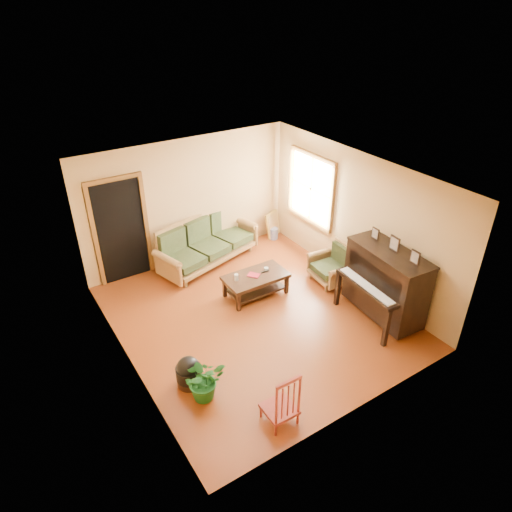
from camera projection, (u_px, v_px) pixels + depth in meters
floor at (255, 316)px, 8.12m from camera, size 5.00×5.00×0.00m
doorway at (121, 232)px, 8.72m from camera, size 1.08×0.16×2.05m
window at (311, 189)px, 9.33m from camera, size 0.12×1.36×1.46m
sofa at (208, 242)px, 9.47m from camera, size 2.42×1.51×0.96m
coffee_table at (256, 285)px, 8.59m from camera, size 1.20×0.66×0.43m
armchair at (331, 265)px, 8.89m from camera, size 0.81×0.84×0.78m
piano at (385, 285)px, 7.81m from camera, size 1.00×1.56×1.32m
footstool at (189, 375)px, 6.65m from camera, size 0.38×0.38×0.36m
red_chair at (280, 397)px, 5.95m from camera, size 0.42×0.46×0.89m
leaning_frame at (273, 224)px, 10.58m from camera, size 0.47×0.28×0.63m
ceramic_crock at (273, 233)px, 10.57m from camera, size 0.27×0.27×0.26m
potted_plant at (204, 379)px, 6.37m from camera, size 0.62×0.54×0.65m
book at (252, 277)px, 8.40m from camera, size 0.26×0.27×0.02m
candle at (236, 277)px, 8.31m from camera, size 0.09×0.09×0.13m
glass_jar at (266, 269)px, 8.62m from camera, size 0.09×0.09×0.06m
remote at (265, 271)px, 8.59m from camera, size 0.16×0.05×0.02m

